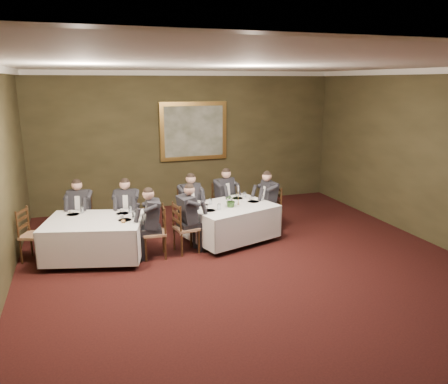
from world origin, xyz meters
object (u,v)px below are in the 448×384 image
diner_main_endleft (186,227)px  candlestick (238,197)px  chair_sec_backleft (82,229)px  diner_sec_backright (127,218)px  centerpiece (231,200)px  painting (194,131)px  chair_main_endright (270,218)px  chair_main_backright (224,213)px  chair_sec_endleft (35,246)px  chair_main_endleft (186,238)px  diner_sec_backleft (81,219)px  chair_sec_backright (128,228)px  diner_sec_endright (154,231)px  table_main (231,220)px  diner_main_backright (224,204)px  diner_main_endright (269,208)px  diner_main_backleft (190,211)px  chair_main_backleft (190,221)px  chair_sec_endright (155,243)px  table_second (95,236)px

diner_main_endleft → candlestick: bearing=96.0°
chair_sec_backleft → diner_sec_backright: diner_sec_backright is taller
centerpiece → painting: (0.03, 3.04, 1.06)m
chair_main_endright → chair_sec_backleft: 4.02m
diner_main_endleft → candlestick: 1.31m
centerpiece → candlestick: (0.20, 0.13, 0.00)m
chair_main_backright → chair_sec_endleft: (-3.97, -0.81, 0.00)m
chair_main_endleft → diner_sec_backleft: bearing=-131.6°
chair_sec_backright → diner_sec_endright: (0.38, -1.03, 0.23)m
candlestick → chair_main_endright: bearing=19.5°
table_main → diner_sec_endright: size_ratio=1.51×
chair_main_backright → diner_main_backright: (0.00, -0.01, 0.23)m
table_main → chair_main_endleft: size_ratio=2.03×
diner_main_backright → chair_main_endleft: (-1.21, -1.29, -0.23)m
chair_main_backright → diner_main_endright: 1.10m
chair_main_endleft → diner_main_backleft: bearing=151.9°
diner_main_endleft → diner_sec_backright: same height
diner_main_endright → chair_main_backleft: bearing=75.0°
painting → chair_sec_endright: bearing=-116.4°
centerpiece → chair_sec_endright: bearing=-170.5°
chair_main_backright → chair_main_endleft: bearing=27.5°
diner_main_backleft → chair_main_endright: diner_main_backleft is taller
table_main → diner_sec_endright: bearing=-166.8°
diner_main_backleft → diner_main_endright: 1.76m
diner_main_backleft → diner_sec_backright: (-1.34, -0.06, 0.00)m
table_main → chair_main_backleft: 1.01m
diner_main_endright → chair_sec_endleft: size_ratio=1.35×
table_second → diner_main_backleft: (2.02, 0.80, 0.06)m
chair_main_backleft → chair_sec_backleft: bearing=-15.8°
diner_main_backleft → chair_sec_backright: (-1.34, -0.05, -0.23)m
chair_main_endright → diner_main_endright: bearing=90.0°
chair_sec_backright → diner_main_endright: bearing=-172.5°
diner_sec_backleft → candlestick: (3.13, -0.85, 0.41)m
table_second → painting: (2.72, 3.04, 1.53)m
chair_main_endleft → diner_sec_backleft: size_ratio=0.74×
chair_main_backleft → diner_sec_backleft: 2.27m
diner_sec_backright → candlestick: bearing=178.0°
table_main → centerpiece: bearing=-104.3°
diner_main_backleft → chair_sec_endright: diner_main_backleft is taller
table_second → chair_main_endleft: 1.71m
chair_main_endright → chair_sec_backleft: bearing=79.5°
chair_main_endleft → chair_sec_backright: size_ratio=1.00×
chair_sec_backright → painting: bearing=-118.3°
table_second → chair_main_endright: 3.78m
chair_main_backleft → chair_sec_endright: size_ratio=1.00×
diner_main_endright → diner_sec_endright: same height
table_second → diner_main_endleft: size_ratio=1.51×
chair_main_endright → diner_sec_backright: (-3.08, 0.31, 0.23)m
centerpiece → chair_sec_endleft: bearing=175.6°
diner_main_backright → chair_sec_endright: 2.28m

